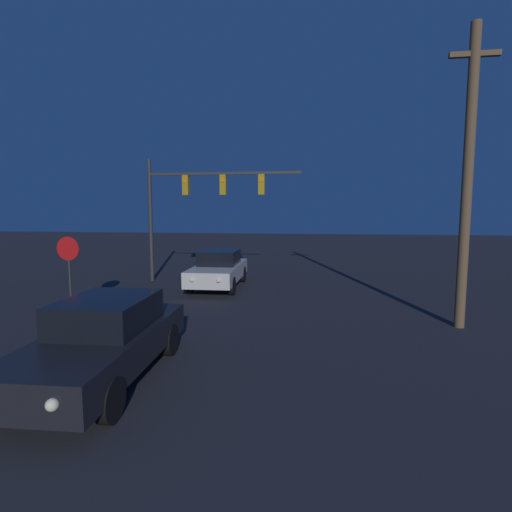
{
  "coord_description": "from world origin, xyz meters",
  "views": [
    {
      "loc": [
        1.81,
        1.32,
        3.29
      ],
      "look_at": [
        0.0,
        13.72,
        1.88
      ],
      "focal_mm": 28.0,
      "sensor_mm": 36.0,
      "label": 1
    }
  ],
  "objects": [
    {
      "name": "traffic_signal_mast",
      "position": [
        -3.58,
        19.16,
        3.97
      ],
      "size": [
        7.09,
        0.3,
        5.66
      ],
      "color": "#2D2D2D",
      "rests_on": "ground_plane"
    },
    {
      "name": "car_near",
      "position": [
        -2.2,
        8.34,
        0.81
      ],
      "size": [
        2.06,
        4.95,
        1.6
      ],
      "rotation": [
        0.0,
        0.0,
        3.19
      ],
      "color": "black",
      "rests_on": "ground_plane"
    },
    {
      "name": "stop_sign",
      "position": [
        -5.8,
        12.76,
        1.76
      ],
      "size": [
        0.75,
        0.07,
        2.5
      ],
      "color": "#2D2D2D",
      "rests_on": "ground_plane"
    },
    {
      "name": "utility_pole",
      "position": [
        5.94,
        13.13,
        4.25
      ],
      "size": [
        1.29,
        0.28,
        8.25
      ],
      "color": "brown",
      "rests_on": "ground_plane"
    },
    {
      "name": "car_far",
      "position": [
        -2.25,
        17.99,
        0.81
      ],
      "size": [
        2.01,
        4.93,
        1.6
      ],
      "rotation": [
        0.0,
        0.0,
        3.17
      ],
      "color": "beige",
      "rests_on": "ground_plane"
    }
  ]
}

